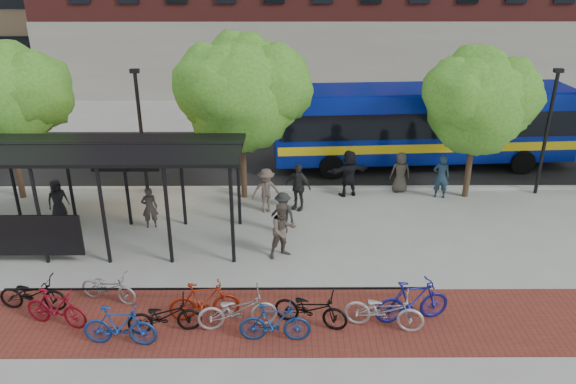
{
  "coord_description": "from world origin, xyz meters",
  "views": [
    {
      "loc": [
        -1.34,
        -17.56,
        9.35
      ],
      "look_at": [
        -1.24,
        0.1,
        1.6
      ],
      "focal_mm": 35.0,
      "sensor_mm": 36.0,
      "label": 1
    }
  ],
  "objects_px": {
    "bus": "(422,121)",
    "bike_4": "(164,316)",
    "bike_0": "(33,294)",
    "bike_10": "(384,310)",
    "pedestrian_4": "(298,187)",
    "lamp_post_left": "(141,130)",
    "lamp_post_right": "(547,129)",
    "bus_shelter": "(76,160)",
    "bike_7": "(275,323)",
    "bike_2": "(108,287)",
    "pedestrian_6": "(400,172)",
    "bike_8": "(311,308)",
    "pedestrian_9": "(283,213)",
    "pedestrian_1": "(150,208)",
    "bike_1": "(56,308)",
    "pedestrian_7": "(441,176)",
    "pedestrian_0": "(58,199)",
    "bike_6": "(237,310)",
    "tree_a": "(5,94)",
    "bike_5": "(204,301)",
    "bike_11": "(412,301)",
    "tree_b": "(243,88)",
    "tree_c": "(480,98)",
    "pedestrian_5": "(349,173)",
    "pedestrian_3": "(266,191)",
    "bike_3": "(119,326)",
    "pedestrian_8": "(283,230)"
  },
  "relations": [
    {
      "from": "bus",
      "to": "bike_4",
      "type": "relative_size",
      "value": 7.07
    },
    {
      "from": "bike_0",
      "to": "bike_10",
      "type": "bearing_deg",
      "value": -90.66
    },
    {
      "from": "pedestrian_4",
      "to": "lamp_post_left",
      "type": "bearing_deg",
      "value": -163.86
    },
    {
      "from": "lamp_post_right",
      "to": "bus_shelter",
      "type": "bearing_deg",
      "value": -166.61
    },
    {
      "from": "bike_7",
      "to": "bike_2",
      "type": "bearing_deg",
      "value": 70.46
    },
    {
      "from": "bus_shelter",
      "to": "pedestrian_6",
      "type": "height_order",
      "value": "bus_shelter"
    },
    {
      "from": "bike_8",
      "to": "pedestrian_9",
      "type": "distance_m",
      "value": 5.36
    },
    {
      "from": "lamp_post_right",
      "to": "pedestrian_1",
      "type": "xyz_separation_m",
      "value": [
        -15.2,
        -3.0,
        -1.96
      ]
    },
    {
      "from": "bike_1",
      "to": "pedestrian_7",
      "type": "bearing_deg",
      "value": -40.39
    },
    {
      "from": "bike_0",
      "to": "pedestrian_1",
      "type": "height_order",
      "value": "pedestrian_1"
    },
    {
      "from": "bike_2",
      "to": "bike_7",
      "type": "xyz_separation_m",
      "value": [
        4.77,
        -1.79,
        0.09
      ]
    },
    {
      "from": "pedestrian_7",
      "to": "pedestrian_0",
      "type": "bearing_deg",
      "value": 15.76
    },
    {
      "from": "bike_6",
      "to": "tree_a",
      "type": "bearing_deg",
      "value": 38.67
    },
    {
      "from": "pedestrian_6",
      "to": "bike_5",
      "type": "bearing_deg",
      "value": 48.21
    },
    {
      "from": "bike_11",
      "to": "pedestrian_1",
      "type": "relative_size",
      "value": 1.33
    },
    {
      "from": "bike_6",
      "to": "bike_0",
      "type": "bearing_deg",
      "value": 72.98
    },
    {
      "from": "bike_4",
      "to": "bike_7",
      "type": "xyz_separation_m",
      "value": [
        2.9,
        -0.38,
        0.05
      ]
    },
    {
      "from": "pedestrian_7",
      "to": "tree_b",
      "type": "bearing_deg",
      "value": 7.5
    },
    {
      "from": "bike_0",
      "to": "pedestrian_9",
      "type": "height_order",
      "value": "pedestrian_9"
    },
    {
      "from": "pedestrian_4",
      "to": "tree_c",
      "type": "bearing_deg",
      "value": 39.56
    },
    {
      "from": "pedestrian_1",
      "to": "pedestrian_6",
      "type": "height_order",
      "value": "pedestrian_6"
    },
    {
      "from": "pedestrian_5",
      "to": "pedestrian_6",
      "type": "xyz_separation_m",
      "value": [
        2.17,
        0.38,
        -0.12
      ]
    },
    {
      "from": "lamp_post_right",
      "to": "pedestrian_5",
      "type": "distance_m",
      "value": 7.98
    },
    {
      "from": "tree_c",
      "to": "pedestrian_3",
      "type": "height_order",
      "value": "tree_c"
    },
    {
      "from": "bike_5",
      "to": "bike_11",
      "type": "relative_size",
      "value": 0.92
    },
    {
      "from": "pedestrian_7",
      "to": "pedestrian_9",
      "type": "relative_size",
      "value": 1.16
    },
    {
      "from": "bike_3",
      "to": "bike_7",
      "type": "bearing_deg",
      "value": -83.68
    },
    {
      "from": "lamp_post_right",
      "to": "pedestrian_0",
      "type": "relative_size",
      "value": 3.31
    },
    {
      "from": "bike_2",
      "to": "pedestrian_8",
      "type": "distance_m",
      "value": 5.59
    },
    {
      "from": "pedestrian_5",
      "to": "pedestrian_8",
      "type": "relative_size",
      "value": 1.02
    },
    {
      "from": "bus_shelter",
      "to": "pedestrian_3",
      "type": "xyz_separation_m",
      "value": [
        6.08,
        2.37,
        -2.12
      ]
    },
    {
      "from": "bike_0",
      "to": "bus_shelter",
      "type": "bearing_deg",
      "value": 1.15
    },
    {
      "from": "pedestrian_1",
      "to": "pedestrian_5",
      "type": "distance_m",
      "value": 7.94
    },
    {
      "from": "bike_1",
      "to": "pedestrian_5",
      "type": "relative_size",
      "value": 0.95
    },
    {
      "from": "bus_shelter",
      "to": "pedestrian_4",
      "type": "bearing_deg",
      "value": 19.72
    },
    {
      "from": "pedestrian_1",
      "to": "pedestrian_8",
      "type": "xyz_separation_m",
      "value": [
        4.78,
        -2.1,
        0.16
      ]
    },
    {
      "from": "bike_8",
      "to": "pedestrian_8",
      "type": "distance_m",
      "value": 3.76
    },
    {
      "from": "lamp_post_left",
      "to": "lamp_post_right",
      "type": "relative_size",
      "value": 1.0
    },
    {
      "from": "bike_10",
      "to": "pedestrian_7",
      "type": "xyz_separation_m",
      "value": [
        3.65,
        8.5,
        0.34
      ]
    },
    {
      "from": "bus_shelter",
      "to": "lamp_post_right",
      "type": "xyz_separation_m",
      "value": [
        17.13,
        4.08,
        -0.25
      ]
    },
    {
      "from": "bike_11",
      "to": "pedestrian_1",
      "type": "height_order",
      "value": "pedestrian_1"
    },
    {
      "from": "bus_shelter",
      "to": "bike_6",
      "type": "distance_m",
      "value": 7.7
    },
    {
      "from": "bus",
      "to": "bike_4",
      "type": "bearing_deg",
      "value": -130.69
    },
    {
      "from": "bike_5",
      "to": "bike_7",
      "type": "relative_size",
      "value": 1.03
    },
    {
      "from": "lamp_post_right",
      "to": "bike_11",
      "type": "bearing_deg",
      "value": -128.94
    },
    {
      "from": "pedestrian_4",
      "to": "pedestrian_9",
      "type": "bearing_deg",
      "value": -76.29
    },
    {
      "from": "bike_3",
      "to": "tree_c",
      "type": "bearing_deg",
      "value": -47.0
    },
    {
      "from": "bike_6",
      "to": "bike_10",
      "type": "xyz_separation_m",
      "value": [
        3.87,
        -0.04,
        -0.0
      ]
    },
    {
      "from": "bike_1",
      "to": "lamp_post_left",
      "type": "bearing_deg",
      "value": 12.65
    },
    {
      "from": "lamp_post_right",
      "to": "pedestrian_0",
      "type": "height_order",
      "value": "lamp_post_right"
    }
  ]
}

